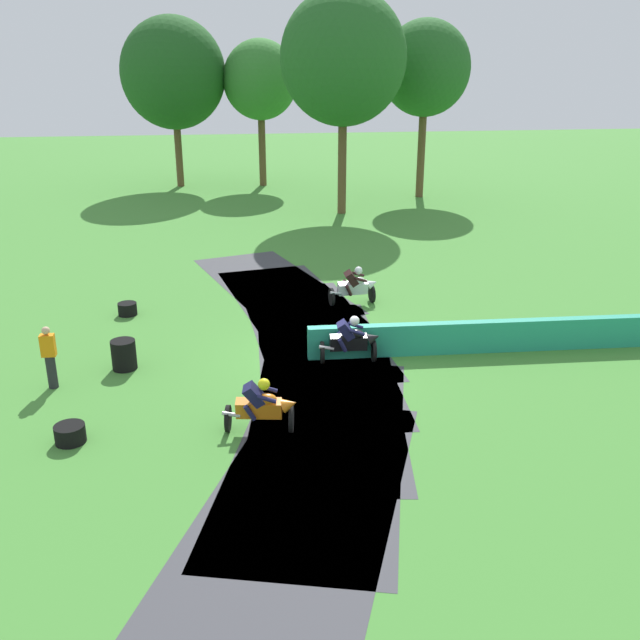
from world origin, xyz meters
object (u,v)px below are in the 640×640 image
at_px(motorcycle_trailing_white, 355,286).
at_px(tire_stack_near, 70,434).
at_px(track_marshal, 50,357).
at_px(tire_stack_mid_a, 124,355).
at_px(motorcycle_lead_orange, 262,406).
at_px(tire_stack_mid_b, 127,309).
at_px(motorcycle_chase_black, 351,340).

bearing_deg(motorcycle_trailing_white, tire_stack_near, -133.61).
distance_m(motorcycle_trailing_white, tire_stack_near, 11.11).
xyz_separation_m(motorcycle_trailing_white, track_marshal, (-8.61, -5.21, 0.17)).
relative_size(motorcycle_trailing_white, tire_stack_near, 2.56).
bearing_deg(tire_stack_mid_a, track_marshal, -150.50).
xyz_separation_m(motorcycle_lead_orange, tire_stack_near, (-4.13, 0.13, -0.45)).
xyz_separation_m(motorcycle_trailing_white, tire_stack_mid_a, (-6.98, -4.29, -0.24)).
height_order(tire_stack_near, tire_stack_mid_a, tire_stack_mid_a).
bearing_deg(tire_stack_mid_a, motorcycle_trailing_white, 31.59).
distance_m(motorcycle_lead_orange, tire_stack_mid_b, 9.01).
bearing_deg(motorcycle_trailing_white, tire_stack_mid_b, -179.63).
height_order(motorcycle_chase_black, tire_stack_mid_b, motorcycle_chase_black).
bearing_deg(motorcycle_chase_black, track_marshal, -176.10).
height_order(motorcycle_chase_black, tire_stack_mid_a, motorcycle_chase_black).
bearing_deg(motorcycle_lead_orange, track_marshal, 149.86).
height_order(tire_stack_near, track_marshal, track_marshal).
bearing_deg(tire_stack_mid_a, tire_stack_near, -100.29).
height_order(motorcycle_trailing_white, track_marshal, track_marshal).
relative_size(motorcycle_trailing_white, tire_stack_mid_b, 2.82).
distance_m(motorcycle_trailing_white, track_marshal, 10.07).
relative_size(motorcycle_chase_black, tire_stack_mid_b, 2.84).
bearing_deg(tire_stack_near, motorcycle_lead_orange, -1.77).
height_order(motorcycle_trailing_white, tire_stack_mid_a, motorcycle_trailing_white).
bearing_deg(motorcycle_trailing_white, tire_stack_mid_a, -148.41).
bearing_deg(track_marshal, motorcycle_trailing_white, 31.20).
distance_m(tire_stack_mid_a, track_marshal, 1.92).
bearing_deg(track_marshal, motorcycle_lead_orange, -30.14).
relative_size(motorcycle_lead_orange, tire_stack_mid_a, 2.13).
bearing_deg(tire_stack_mid_b, motorcycle_chase_black, -35.71).
distance_m(tire_stack_near, tire_stack_mid_b, 7.99).
relative_size(motorcycle_lead_orange, tire_stack_mid_b, 2.86).
distance_m(motorcycle_lead_orange, track_marshal, 5.88).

